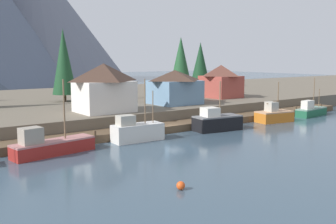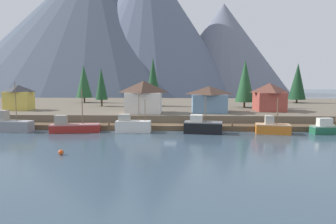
{
  "view_description": "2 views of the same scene",
  "coord_description": "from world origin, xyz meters",
  "px_view_note": "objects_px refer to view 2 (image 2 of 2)",
  "views": [
    {
      "loc": [
        -32.5,
        -42.73,
        10.34
      ],
      "look_at": [
        1.19,
        3.05,
        2.53
      ],
      "focal_mm": 41.69,
      "sensor_mm": 36.0,
      "label": 1
    },
    {
      "loc": [
        1.92,
        -59.47,
        10.3
      ],
      "look_at": [
        -0.48,
        2.52,
        3.43
      ],
      "focal_mm": 33.22,
      "sensor_mm": 36.0,
      "label": 2
    }
  ],
  "objects_px": {
    "fishing_boat_black": "(202,126)",
    "fishing_boat_green": "(331,128)",
    "conifer_near_right": "(101,84)",
    "conifer_mid_right": "(245,81)",
    "conifer_mid_left": "(153,80)",
    "conifer_near_left": "(84,81)",
    "channel_buoy": "(61,152)",
    "fishing_boat_white": "(132,125)",
    "fishing_boat_orange": "(272,128)",
    "conifer_back_left": "(298,81)",
    "house_white": "(144,96)",
    "house_yellow": "(19,97)",
    "house_blue": "(209,99)",
    "house_red": "(269,97)",
    "fishing_boat_grey": "(9,125)",
    "fishing_boat_red": "(73,127)"
  },
  "relations": [
    {
      "from": "conifer_near_right",
      "to": "conifer_mid_right",
      "type": "height_order",
      "value": "conifer_mid_right"
    },
    {
      "from": "fishing_boat_white",
      "to": "house_yellow",
      "type": "height_order",
      "value": "house_yellow"
    },
    {
      "from": "conifer_near_right",
      "to": "house_yellow",
      "type": "bearing_deg",
      "value": -149.18
    },
    {
      "from": "fishing_boat_orange",
      "to": "fishing_boat_green",
      "type": "xyz_separation_m",
      "value": [
        10.77,
        0.33,
        -0.13
      ]
    },
    {
      "from": "fishing_boat_grey",
      "to": "conifer_near_right",
      "type": "distance_m",
      "value": 29.55
    },
    {
      "from": "house_yellow",
      "to": "conifer_near_right",
      "type": "height_order",
      "value": "conifer_near_right"
    },
    {
      "from": "fishing_boat_orange",
      "to": "house_red",
      "type": "bearing_deg",
      "value": 85.6
    },
    {
      "from": "conifer_near_right",
      "to": "conifer_mid_left",
      "type": "xyz_separation_m",
      "value": [
        14.01,
        1.45,
        1.15
      ]
    },
    {
      "from": "house_red",
      "to": "conifer_back_left",
      "type": "height_order",
      "value": "conifer_back_left"
    },
    {
      "from": "fishing_boat_white",
      "to": "conifer_mid_right",
      "type": "height_order",
      "value": "conifer_mid_right"
    },
    {
      "from": "house_white",
      "to": "conifer_near_left",
      "type": "height_order",
      "value": "conifer_near_left"
    },
    {
      "from": "fishing_boat_orange",
      "to": "conifer_near_left",
      "type": "distance_m",
      "value": 61.99
    },
    {
      "from": "fishing_boat_green",
      "to": "conifer_near_left",
      "type": "height_order",
      "value": "conifer_near_left"
    },
    {
      "from": "fishing_boat_orange",
      "to": "fishing_boat_green",
      "type": "bearing_deg",
      "value": 10.8
    },
    {
      "from": "conifer_back_left",
      "to": "conifer_mid_left",
      "type": "bearing_deg",
      "value": -163.95
    },
    {
      "from": "fishing_boat_white",
      "to": "conifer_near_left",
      "type": "bearing_deg",
      "value": 121.22
    },
    {
      "from": "fishing_boat_grey",
      "to": "house_red",
      "type": "height_order",
      "value": "fishing_boat_grey"
    },
    {
      "from": "conifer_mid_right",
      "to": "conifer_back_left",
      "type": "height_order",
      "value": "conifer_mid_right"
    },
    {
      "from": "conifer_near_left",
      "to": "fishing_boat_black",
      "type": "bearing_deg",
      "value": -48.86
    },
    {
      "from": "house_white",
      "to": "channel_buoy",
      "type": "xyz_separation_m",
      "value": [
        -7.89,
        -28.33,
        -5.81
      ]
    },
    {
      "from": "house_red",
      "to": "conifer_near_right",
      "type": "height_order",
      "value": "conifer_near_right"
    },
    {
      "from": "house_white",
      "to": "conifer_near_right",
      "type": "height_order",
      "value": "conifer_near_right"
    },
    {
      "from": "fishing_boat_orange",
      "to": "house_red",
      "type": "xyz_separation_m",
      "value": [
        4.0,
        16.68,
        4.75
      ]
    },
    {
      "from": "conifer_mid_left",
      "to": "conifer_back_left",
      "type": "xyz_separation_m",
      "value": [
        43.79,
        12.6,
        -0.63
      ]
    },
    {
      "from": "fishing_boat_red",
      "to": "fishing_boat_orange",
      "type": "xyz_separation_m",
      "value": [
        37.36,
        0.01,
        0.05
      ]
    },
    {
      "from": "conifer_near_right",
      "to": "conifer_mid_right",
      "type": "relative_size",
      "value": 0.84
    },
    {
      "from": "conifer_near_right",
      "to": "house_blue",
      "type": "bearing_deg",
      "value": -25.77
    },
    {
      "from": "fishing_boat_orange",
      "to": "conifer_back_left",
      "type": "height_order",
      "value": "conifer_back_left"
    },
    {
      "from": "fishing_boat_orange",
      "to": "house_white",
      "type": "xyz_separation_m",
      "value": [
        -25.15,
        11.07,
        5.05
      ]
    },
    {
      "from": "conifer_mid_left",
      "to": "conifer_mid_right",
      "type": "distance_m",
      "value": 24.57
    },
    {
      "from": "fishing_boat_orange",
      "to": "conifer_back_left",
      "type": "bearing_deg",
      "value": 73.68
    },
    {
      "from": "fishing_boat_green",
      "to": "house_blue",
      "type": "distance_m",
      "value": 25.23
    },
    {
      "from": "house_white",
      "to": "house_yellow",
      "type": "bearing_deg",
      "value": 170.84
    },
    {
      "from": "conifer_near_left",
      "to": "channel_buoy",
      "type": "relative_size",
      "value": 16.69
    },
    {
      "from": "fishing_boat_grey",
      "to": "fishing_boat_white",
      "type": "bearing_deg",
      "value": 8.36
    },
    {
      "from": "conifer_near_left",
      "to": "conifer_mid_right",
      "type": "bearing_deg",
      "value": -17.45
    },
    {
      "from": "conifer_near_left",
      "to": "channel_buoy",
      "type": "height_order",
      "value": "conifer_near_left"
    },
    {
      "from": "fishing_boat_green",
      "to": "fishing_boat_black",
      "type": "bearing_deg",
      "value": 173.93
    },
    {
      "from": "fishing_boat_green",
      "to": "conifer_mid_right",
      "type": "relative_size",
      "value": 0.63
    },
    {
      "from": "conifer_near_left",
      "to": "house_white",
      "type": "bearing_deg",
      "value": -51.92
    },
    {
      "from": "conifer_near_right",
      "to": "conifer_mid_left",
      "type": "relative_size",
      "value": 0.79
    },
    {
      "from": "fishing_boat_black",
      "to": "fishing_boat_green",
      "type": "distance_m",
      "value": 23.68
    },
    {
      "from": "house_blue",
      "to": "house_white",
      "type": "distance_m",
      "value": 14.76
    },
    {
      "from": "fishing_boat_grey",
      "to": "house_red",
      "type": "bearing_deg",
      "value": 24.55
    },
    {
      "from": "fishing_boat_green",
      "to": "conifer_mid_left",
      "type": "height_order",
      "value": "conifer_mid_left"
    },
    {
      "from": "fishing_boat_grey",
      "to": "conifer_near_left",
      "type": "relative_size",
      "value": 0.81
    },
    {
      "from": "house_yellow",
      "to": "conifer_back_left",
      "type": "xyz_separation_m",
      "value": [
        75.38,
        24.54,
        3.56
      ]
    },
    {
      "from": "fishing_boat_orange",
      "to": "conifer_mid_left",
      "type": "relative_size",
      "value": 0.5
    },
    {
      "from": "fishing_boat_green",
      "to": "conifer_back_left",
      "type": "relative_size",
      "value": 0.64
    },
    {
      "from": "fishing_boat_green",
      "to": "house_blue",
      "type": "height_order",
      "value": "house_blue"
    }
  ]
}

